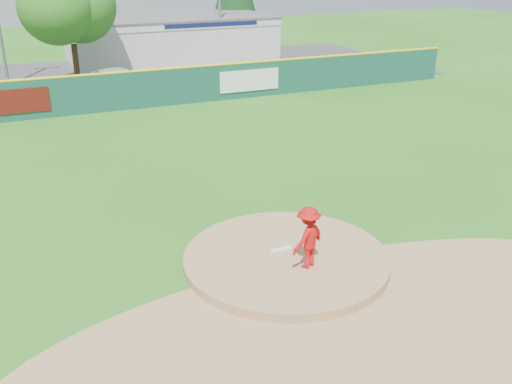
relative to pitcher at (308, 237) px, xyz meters
name	(u,v)px	position (x,y,z in m)	size (l,w,h in m)	color
ground	(286,263)	(-0.22, 0.74, -1.07)	(120.00, 120.00, 0.00)	#286B19
pitchers_mound	(286,263)	(-0.22, 0.74, -1.07)	(5.50, 5.50, 0.50)	#9E774C
pitching_rubber	(281,249)	(-0.22, 1.04, -0.80)	(0.60, 0.15, 0.04)	white
infield_dirt_arc	(346,324)	(-0.22, -2.26, -1.07)	(15.40, 15.40, 0.01)	#9E774C
parking_lot	(105,78)	(-0.22, 27.74, -1.06)	(44.00, 16.00, 0.02)	#38383A
pitcher	(308,237)	(0.00, 0.00, 0.00)	(1.06, 0.61, 1.65)	red
van	(122,81)	(-0.10, 22.46, -0.29)	(2.55, 5.52, 1.53)	silver
pool_building_grp	(170,38)	(5.78, 32.74, 0.59)	(15.20, 8.20, 3.31)	silver
fence_banners	(140,90)	(0.05, 18.66, -0.07)	(16.27, 0.04, 1.20)	#5B130D
outfield_fence	(134,89)	(-0.22, 18.74, 0.02)	(40.00, 0.14, 2.07)	#15463C
deciduous_tree	(70,11)	(-2.22, 25.74, 3.48)	(5.60, 5.60, 7.36)	#382314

